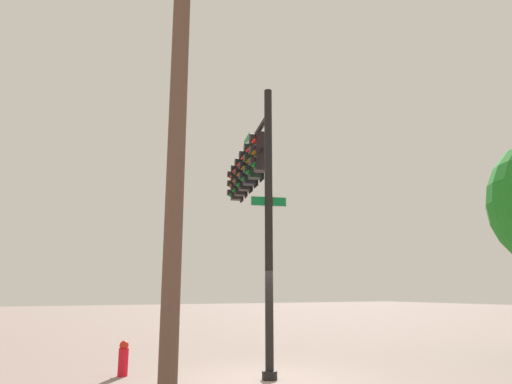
{
  "coord_description": "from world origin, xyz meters",
  "views": [
    {
      "loc": [
        -9.85,
        5.55,
        2.03
      ],
      "look_at": [
        0.75,
        -0.03,
        4.62
      ],
      "focal_mm": 32.06,
      "sensor_mm": 36.0,
      "label": 1
    }
  ],
  "objects": [
    {
      "name": "fire_hydrant",
      "position": [
        2.06,
        2.94,
        0.41
      ],
      "size": [
        0.33,
        0.24,
        0.83
      ],
      "color": "red",
      "rests_on": "ground_plane"
    },
    {
      "name": "ground_plane",
      "position": [
        0.0,
        0.0,
        0.0
      ],
      "size": [
        120.0,
        120.0,
        0.0
      ],
      "primitive_type": "plane",
      "color": "gray"
    },
    {
      "name": "signal_pole_assembly",
      "position": [
        2.21,
        -0.59,
        5.37
      ],
      "size": [
        5.35,
        2.06,
        7.24
      ],
      "color": "black",
      "rests_on": "ground_plane"
    },
    {
      "name": "utility_pole",
      "position": [
        -4.0,
        3.71,
        3.81
      ],
      "size": [
        1.39,
        1.32,
        7.29
      ],
      "color": "brown",
      "rests_on": "ground_plane"
    }
  ]
}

